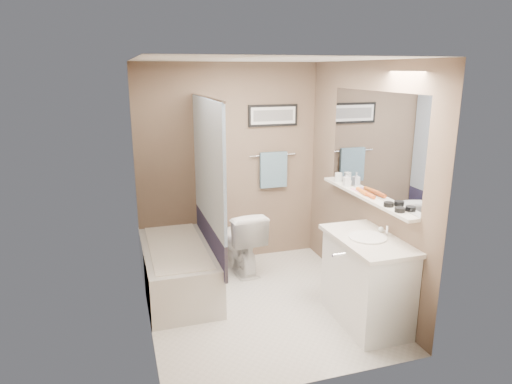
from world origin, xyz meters
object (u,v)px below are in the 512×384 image
object	(u,v)px
bathtub	(178,269)
vanity	(366,282)
candle_bowl_far	(389,204)
hair_brush_front	(368,194)
glass_jar	(338,177)
soap_bottle	(347,179)
candle_bowl_near	(400,210)
hair_brush_back	(362,191)
toilet	(241,240)

from	to	relation	value
bathtub	vanity	distance (m)	1.98
candle_bowl_far	hair_brush_front	size ratio (longest dim) A/B	0.41
glass_jar	soap_bottle	world-z (taller)	soap_bottle
candle_bowl_near	glass_jar	world-z (taller)	glass_jar
bathtub	candle_bowl_near	distance (m)	2.38
candle_bowl_far	glass_jar	xyz separation A→B (m)	(0.00, 0.98, 0.03)
candle_bowl_near	candle_bowl_far	world-z (taller)	same
hair_brush_front	glass_jar	world-z (taller)	glass_jar
candle_bowl_far	hair_brush_back	world-z (taller)	hair_brush_back
hair_brush_front	vanity	bearing A→B (deg)	-116.76
candle_bowl_near	glass_jar	xyz separation A→B (m)	(0.00, 1.15, 0.03)
toilet	soap_bottle	world-z (taller)	soap_bottle
bathtub	candle_bowl_near	xyz separation A→B (m)	(1.79, -1.30, 0.89)
glass_jar	hair_brush_front	bearing A→B (deg)	-90.00
candle_bowl_near	bathtub	bearing A→B (deg)	143.86
vanity	hair_brush_front	bearing A→B (deg)	64.17
vanity	soap_bottle	world-z (taller)	soap_bottle
hair_brush_back	vanity	bearing A→B (deg)	-110.65
candle_bowl_far	glass_jar	size ratio (longest dim) A/B	0.90
vanity	hair_brush_back	world-z (taller)	hair_brush_back
vanity	hair_brush_front	world-z (taller)	hair_brush_front
candle_bowl_near	soap_bottle	xyz separation A→B (m)	(0.00, 0.96, 0.05)
vanity	soap_bottle	size ratio (longest dim) A/B	6.36
candle_bowl_near	soap_bottle	size ratio (longest dim) A/B	0.64
vanity	hair_brush_back	size ratio (longest dim) A/B	4.09
bathtub	hair_brush_back	world-z (taller)	hair_brush_back
vanity	candle_bowl_far	world-z (taller)	candle_bowl_far
hair_brush_front	soap_bottle	xyz separation A→B (m)	(0.00, 0.44, 0.05)
candle_bowl_near	hair_brush_front	bearing A→B (deg)	90.00
bathtub	hair_brush_front	size ratio (longest dim) A/B	6.82
candle_bowl_near	soap_bottle	distance (m)	0.96
hair_brush_front	hair_brush_back	size ratio (longest dim) A/B	1.00
candle_bowl_far	hair_brush_front	xyz separation A→B (m)	(0.00, 0.35, 0.00)
vanity	glass_jar	size ratio (longest dim) A/B	9.00
toilet	candle_bowl_far	xyz separation A→B (m)	(1.00, -1.43, 0.76)
soap_bottle	toilet	bearing A→B (deg)	147.54
bathtub	vanity	xyz separation A→B (m)	(1.60, -1.15, 0.15)
vanity	candle_bowl_near	distance (m)	0.77
candle_bowl_near	soap_bottle	bearing A→B (deg)	90.00
candle_bowl_near	soap_bottle	world-z (taller)	soap_bottle
hair_brush_back	glass_jar	size ratio (longest dim) A/B	2.20
hair_brush_back	toilet	bearing A→B (deg)	136.35
vanity	hair_brush_back	distance (m)	0.90
toilet	candle_bowl_far	bearing A→B (deg)	119.48
candle_bowl_near	candle_bowl_far	xyz separation A→B (m)	(0.00, 0.17, 0.00)
candle_bowl_near	glass_jar	distance (m)	1.15
candle_bowl_far	soap_bottle	world-z (taller)	soap_bottle
glass_jar	candle_bowl_near	bearing A→B (deg)	-90.00
toilet	glass_jar	distance (m)	1.35
bathtub	hair_brush_front	xyz separation A→B (m)	(1.79, -0.78, 0.89)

